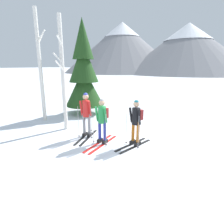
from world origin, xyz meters
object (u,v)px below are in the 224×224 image
at_px(skier_in_green, 102,119).
at_px(birch_tree_slender, 63,74).
at_px(birch_tree_tall, 40,66).
at_px(skier_in_red, 86,113).
at_px(pine_tree_near, 84,72).
at_px(skier_in_black, 136,120).

relative_size(skier_in_green, birch_tree_slender, 0.38).
bearing_deg(skier_in_green, birch_tree_tall, 163.64).
height_order(skier_in_red, pine_tree_near, pine_tree_near).
bearing_deg(birch_tree_tall, skier_in_red, -16.21).
height_order(skier_in_red, skier_in_black, skier_in_red).
distance_m(birch_tree_tall, birch_tree_slender, 1.98).
height_order(pine_tree_near, birch_tree_slender, pine_tree_near).
bearing_deg(pine_tree_near, birch_tree_slender, -73.66).
height_order(skier_in_black, pine_tree_near, pine_tree_near).
height_order(skier_in_black, birch_tree_tall, birch_tree_tall).
bearing_deg(skier_in_red, birch_tree_tall, 163.79).
bearing_deg(skier_in_red, skier_in_black, 3.21).
xyz_separation_m(skier_in_black, birch_tree_slender, (-3.36, 0.25, 1.49)).
height_order(pine_tree_near, birch_tree_tall, birch_tree_tall).
height_order(skier_in_green, birch_tree_slender, birch_tree_slender).
relative_size(skier_in_green, skier_in_black, 1.10).
xyz_separation_m(skier_in_green, skier_in_black, (1.14, 0.37, -0.01)).
distance_m(skier_in_green, pine_tree_near, 4.69).
relative_size(pine_tree_near, birch_tree_tall, 0.98).
xyz_separation_m(skier_in_red, skier_in_black, (2.00, 0.11, -0.06)).
distance_m(pine_tree_near, birch_tree_tall, 2.38).
xyz_separation_m(skier_in_black, pine_tree_near, (-4.14, 2.91, 1.49)).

